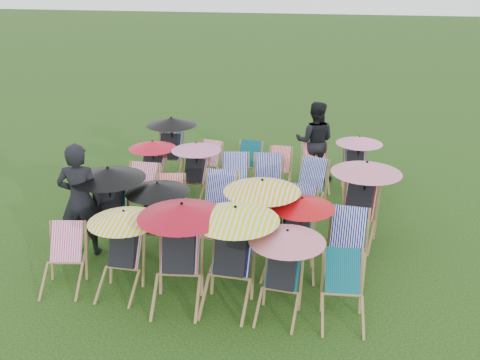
% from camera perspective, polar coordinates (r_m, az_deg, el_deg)
% --- Properties ---
extents(ground, '(100.00, 100.00, 0.00)m').
position_cam_1_polar(ground, '(9.69, -0.39, -5.53)').
color(ground, black).
rests_on(ground, ground).
extents(deckchair_0, '(0.74, 0.92, 0.89)m').
position_cam_1_polar(deckchair_0, '(8.33, -18.38, -8.08)').
color(deckchair_0, olive).
rests_on(deckchair_0, ground).
extents(deckchair_1, '(1.04, 1.08, 1.23)m').
position_cam_1_polar(deckchair_1, '(7.93, -12.53, -7.33)').
color(deckchair_1, olive).
rests_on(deckchair_1, ground).
extents(deckchair_2, '(1.23, 1.32, 1.46)m').
position_cam_1_polar(deckchair_2, '(7.49, -6.54, -7.69)').
color(deckchair_2, olive).
rests_on(deckchair_2, ground).
extents(deckchair_3, '(1.21, 1.26, 1.44)m').
position_cam_1_polar(deckchair_3, '(7.41, -1.05, -8.01)').
color(deckchair_3, olive).
rests_on(deckchair_3, ground).
extents(deckchair_4, '(1.03, 1.08, 1.22)m').
position_cam_1_polar(deckchair_4, '(7.28, 4.48, -9.73)').
color(deckchair_4, olive).
rests_on(deckchair_4, ground).
extents(deckchair_5, '(0.67, 0.88, 0.89)m').
position_cam_1_polar(deckchair_5, '(7.34, 10.95, -11.62)').
color(deckchair_5, olive).
rests_on(deckchair_5, ground).
extents(deckchair_6, '(1.21, 1.32, 1.44)m').
position_cam_1_polar(deckchair_6, '(9.02, -14.03, -3.01)').
color(deckchair_6, olive).
rests_on(deckchair_6, ground).
extents(deckchair_7, '(1.05, 1.10, 1.24)m').
position_cam_1_polar(deckchair_7, '(8.78, -9.07, -4.05)').
color(deckchair_7, olive).
rests_on(deckchair_7, ground).
extents(deckchair_8, '(0.65, 0.83, 0.83)m').
position_cam_1_polar(deckchair_8, '(8.66, -3.83, -5.99)').
color(deckchair_8, olive).
rests_on(deckchair_8, ground).
extents(deckchair_9, '(1.19, 1.27, 1.42)m').
position_cam_1_polar(deckchair_9, '(8.35, 1.77, -4.49)').
color(deckchair_9, olive).
rests_on(deckchair_9, ground).
extents(deckchair_10, '(1.01, 1.09, 1.20)m').
position_cam_1_polar(deckchair_10, '(8.27, 6.23, -5.76)').
color(deckchair_10, olive).
rests_on(deckchair_10, ground).
extents(deckchair_11, '(0.71, 0.95, 1.00)m').
position_cam_1_polar(deckchair_11, '(8.28, 11.26, -7.11)').
color(deckchair_11, olive).
rests_on(deckchair_11, ground).
extents(deckchair_12, '(0.68, 0.93, 1.00)m').
position_cam_1_polar(deckchair_12, '(10.11, -10.79, -1.60)').
color(deckchair_12, olive).
rests_on(deckchair_12, ground).
extents(deckchair_13, '(0.73, 0.90, 0.88)m').
position_cam_1_polar(deckchair_13, '(9.84, -7.52, -2.44)').
color(deckchair_13, olive).
rests_on(deckchair_13, ground).
extents(deckchair_14, '(0.66, 0.92, 0.99)m').
position_cam_1_polar(deckchair_14, '(9.60, -2.46, -2.54)').
color(deckchair_14, olive).
rests_on(deckchair_14, ground).
extents(deckchair_15, '(0.64, 0.84, 0.86)m').
position_cam_1_polar(deckchair_15, '(9.40, 2.60, -3.51)').
color(deckchair_15, olive).
rests_on(deckchair_15, ground).
extents(deckchair_16, '(0.67, 0.86, 0.86)m').
position_cam_1_polar(deckchair_16, '(9.38, 6.25, -3.70)').
color(deckchair_16, olive).
rests_on(deckchair_16, ground).
extents(deckchair_17, '(1.19, 1.27, 1.41)m').
position_cam_1_polar(deckchair_17, '(9.32, 12.67, -2.17)').
color(deckchair_17, olive).
rests_on(deckchair_17, ground).
extents(deckchair_18, '(0.97, 1.02, 1.15)m').
position_cam_1_polar(deckchair_18, '(11.15, -9.55, 1.33)').
color(deckchair_18, olive).
rests_on(deckchair_18, ground).
extents(deckchair_19, '(1.00, 1.05, 1.19)m').
position_cam_1_polar(deckchair_19, '(10.83, -5.00, 1.03)').
color(deckchair_19, olive).
rests_on(deckchair_19, ground).
extents(deckchair_20, '(0.78, 0.98, 0.95)m').
position_cam_1_polar(deckchair_20, '(10.64, -0.59, -0.12)').
color(deckchair_20, olive).
rests_on(deckchair_20, ground).
extents(deckchair_21, '(0.76, 0.98, 0.98)m').
position_cam_1_polar(deckchair_21, '(10.51, 3.00, -0.35)').
color(deckchair_21, olive).
rests_on(deckchair_21, ground).
extents(deckchair_22, '(0.79, 0.98, 0.95)m').
position_cam_1_polar(deckchair_22, '(10.46, 7.32, -0.72)').
color(deckchair_22, olive).
rests_on(deckchair_22, ground).
extents(deckchair_23, '(0.57, 0.79, 0.84)m').
position_cam_1_polar(deckchair_23, '(10.39, 12.41, -1.55)').
color(deckchair_23, olive).
rests_on(deckchair_23, ground).
extents(deckchair_24, '(1.12, 1.20, 1.33)m').
position_cam_1_polar(deckchair_24, '(12.15, -7.52, 3.64)').
color(deckchair_24, olive).
rests_on(deckchair_24, ground).
extents(deckchair_25, '(0.69, 0.86, 0.85)m').
position_cam_1_polar(deckchair_25, '(11.82, -3.64, 1.82)').
color(deckchair_25, olive).
rests_on(deckchair_25, ground).
extents(deckchair_26, '(0.67, 0.87, 0.88)m').
position_cam_1_polar(deckchair_26, '(11.67, 0.64, 1.67)').
color(deckchair_26, olive).
rests_on(deckchair_26, ground).
extents(deckchair_27, '(0.54, 0.76, 0.82)m').
position_cam_1_polar(deckchair_27, '(11.50, 4.14, 1.17)').
color(deckchair_27, olive).
rests_on(deckchair_27, ground).
extents(deckchair_28, '(0.75, 0.93, 0.91)m').
position_cam_1_polar(deckchair_28, '(11.53, 8.05, 1.30)').
color(deckchair_28, olive).
rests_on(deckchair_28, ground).
extents(deckchair_29, '(0.97, 1.03, 1.16)m').
position_cam_1_polar(deckchair_29, '(11.54, 12.29, 1.84)').
color(deckchair_29, olive).
rests_on(deckchair_29, ground).
extents(person_left, '(0.77, 0.58, 1.91)m').
position_cam_1_polar(person_left, '(8.97, -16.67, -2.06)').
color(person_left, black).
rests_on(person_left, ground).
extents(person_rear, '(0.87, 0.68, 1.78)m').
position_cam_1_polar(person_rear, '(11.85, 7.98, 4.09)').
color(person_rear, black).
rests_on(person_rear, ground).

